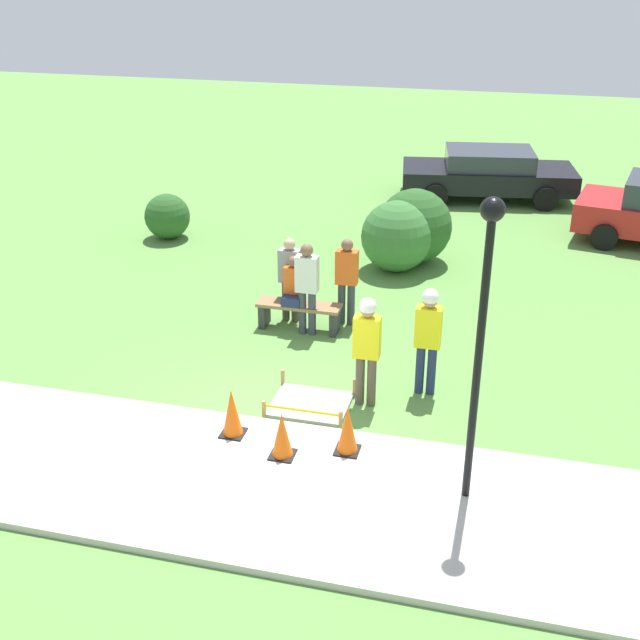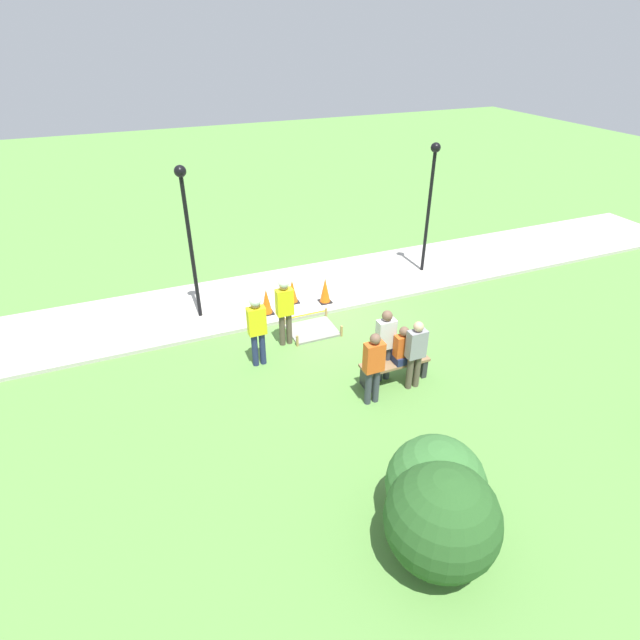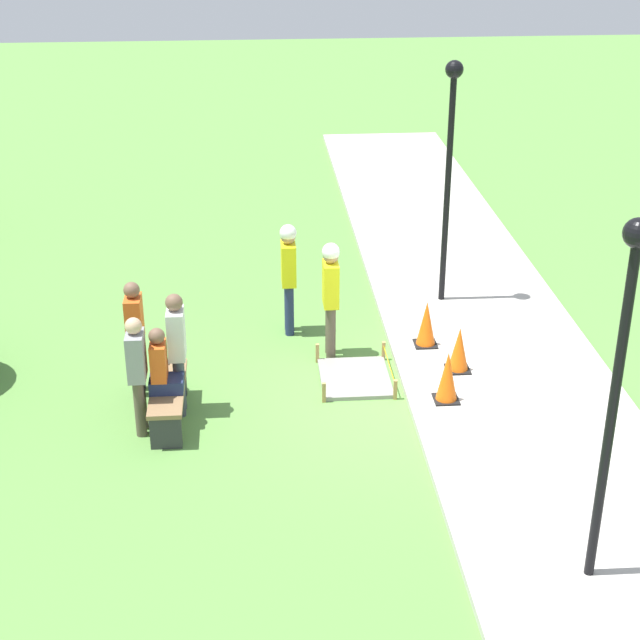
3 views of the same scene
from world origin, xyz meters
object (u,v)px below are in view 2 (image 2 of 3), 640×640
object	(u,v)px
bystander_in_orange_shirt	(374,365)
lamppost_near	(187,223)
traffic_cone_sidewalk_edge	(266,301)
traffic_cone_far_patch	(292,291)
worker_assistant	(257,324)
person_seated_on_bench	(402,348)
lamppost_far	(431,190)
bystander_in_gray_shirt	(385,342)
traffic_cone_near_patch	(325,290)
worker_supervisor	(285,305)
bystander_in_white_shirt	(416,351)
park_bench	(394,367)

from	to	relation	value
bystander_in_orange_shirt	lamppost_near	world-z (taller)	lamppost_near
traffic_cone_sidewalk_edge	bystander_in_orange_shirt	distance (m)	4.34
traffic_cone_far_patch	worker_assistant	size ratio (longest dim) A/B	0.38
person_seated_on_bench	lamppost_far	world-z (taller)	lamppost_far
lamppost_near	traffic_cone_far_patch	bearing A→B (deg)	174.45
worker_assistant	lamppost_far	distance (m)	6.91
traffic_cone_far_patch	lamppost_near	bearing A→B (deg)	-5.55
worker_assistant	bystander_in_gray_shirt	bearing A→B (deg)	146.09
traffic_cone_near_patch	person_seated_on_bench	size ratio (longest dim) A/B	0.82
worker_supervisor	bystander_in_gray_shirt	bearing A→B (deg)	124.98
traffic_cone_far_patch	bystander_in_orange_shirt	bearing A→B (deg)	91.41
traffic_cone_near_patch	person_seated_on_bench	bearing A→B (deg)	92.45
traffic_cone_near_patch	traffic_cone_far_patch	bearing A→B (deg)	-21.81
bystander_in_white_shirt	bystander_in_gray_shirt	bearing A→B (deg)	-46.48
bystander_in_white_shirt	lamppost_near	distance (m)	6.18
traffic_cone_near_patch	bystander_in_gray_shirt	xyz separation A→B (m)	(0.14, 3.59, 0.52)
park_bench	worker_assistant	xyz separation A→B (m)	(2.55, -1.72, 0.72)
traffic_cone_near_patch	lamppost_far	size ratio (longest dim) A/B	0.19
worker_supervisor	lamppost_far	size ratio (longest dim) A/B	0.47
worker_assistant	bystander_in_orange_shirt	distance (m)	2.81
traffic_cone_near_patch	traffic_cone_sidewalk_edge	world-z (taller)	traffic_cone_near_patch
traffic_cone_sidewalk_edge	worker_supervisor	xyz separation A→B (m)	(-0.03, 1.45, 0.62)
traffic_cone_near_patch	worker_supervisor	world-z (taller)	worker_supervisor
worker_supervisor	bystander_in_gray_shirt	world-z (taller)	worker_supervisor
lamppost_near	bystander_in_gray_shirt	bearing A→B (deg)	127.64
traffic_cone_sidewalk_edge	lamppost_far	bearing A→B (deg)	-171.89
traffic_cone_far_patch	park_bench	xyz separation A→B (m)	(-0.90, 4.07, -0.08)
bystander_in_orange_shirt	lamppost_far	size ratio (longest dim) A/B	0.43
worker_assistant	bystander_in_orange_shirt	bearing A→B (deg)	128.94
lamppost_near	lamppost_far	distance (m)	7.00
traffic_cone_sidewalk_edge	worker_supervisor	bearing A→B (deg)	91.37
worker_supervisor	lamppost_near	size ratio (longest dim) A/B	0.46
bystander_in_orange_shirt	worker_assistant	bearing A→B (deg)	-51.06
traffic_cone_far_patch	park_bench	size ratio (longest dim) A/B	0.44
traffic_cone_far_patch	bystander_in_gray_shirt	size ratio (longest dim) A/B	0.39
traffic_cone_near_patch	worker_assistant	distance (m)	3.26
person_seated_on_bench	worker_assistant	size ratio (longest dim) A/B	0.50
worker_supervisor	worker_assistant	xyz separation A→B (m)	(0.84, 0.57, -0.00)
bystander_in_gray_shirt	lamppost_far	bearing A→B (deg)	-130.89
person_seated_on_bench	worker_assistant	world-z (taller)	worker_assistant
traffic_cone_far_patch	lamppost_far	bearing A→B (deg)	-174.44
person_seated_on_bench	worker_supervisor	world-z (taller)	worker_supervisor
park_bench	bystander_in_orange_shirt	size ratio (longest dim) A/B	0.92
park_bench	lamppost_far	bearing A→B (deg)	-128.51
traffic_cone_sidewalk_edge	bystander_in_orange_shirt	world-z (taller)	bystander_in_orange_shirt
traffic_cone_far_patch	lamppost_near	distance (m)	3.38
bystander_in_orange_shirt	lamppost_far	world-z (taller)	lamppost_far
traffic_cone_near_patch	worker_supervisor	bearing A→B (deg)	41.06
lamppost_far	bystander_in_orange_shirt	bearing A→B (deg)	48.64
person_seated_on_bench	lamppost_far	xyz separation A→B (m)	(-3.48, -4.56, 1.77)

